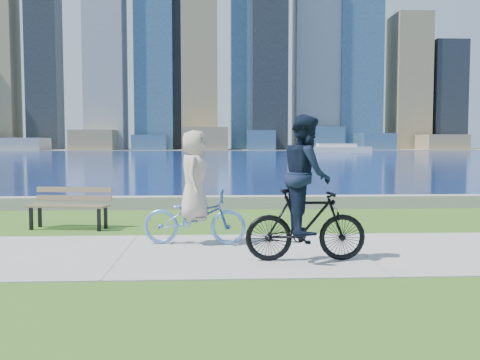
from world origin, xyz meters
name	(u,v)px	position (x,y,z in m)	size (l,w,h in m)	color
ground	(122,255)	(0.00, 0.00, 0.00)	(320.00, 320.00, 0.00)	#2D5616
concrete_path	(122,254)	(0.00, 0.00, 0.01)	(80.00, 3.50, 0.02)	gray
seawall	(160,203)	(0.00, 6.20, 0.17)	(90.00, 0.50, 0.35)	gray
bay_water	(204,155)	(0.00, 72.00, 0.00)	(320.00, 131.00, 0.01)	navy
far_shore	(208,150)	(0.00, 130.00, 0.06)	(320.00, 30.00, 0.12)	gray
city_skyline	(219,54)	(2.99, 129.74, 24.51)	(178.70, 23.32, 76.00)	slate
ferry_far	(336,149)	(24.61, 90.73, 0.71)	(12.62, 3.61, 1.71)	silver
park_bench	(70,204)	(-1.59, 2.82, 0.54)	(1.79, 0.86, 0.89)	black
cyclist_woman	(194,202)	(1.18, 0.79, 0.79)	(0.87, 1.94, 2.07)	#568ED1
cyclist_man	(306,200)	(2.96, -0.69, 0.98)	(0.70, 1.88, 2.28)	black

